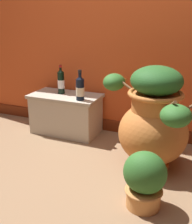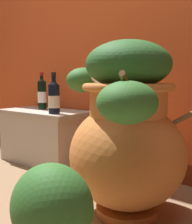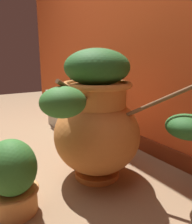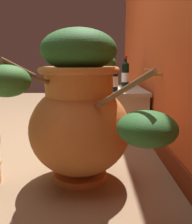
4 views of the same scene
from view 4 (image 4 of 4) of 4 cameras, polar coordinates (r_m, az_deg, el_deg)
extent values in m
plane|color=#896B4C|center=(2.03, -18.62, -8.30)|extent=(7.00, 7.00, 0.00)
cube|color=maroon|center=(1.97, 13.41, -6.73)|extent=(4.40, 0.02, 0.13)
cylinder|color=#B28433|center=(1.82, 13.12, 8.23)|extent=(0.02, 0.10, 0.02)
torus|color=#B28433|center=(1.80, 11.60, 9.23)|extent=(0.06, 0.06, 0.01)
cylinder|color=#C17033|center=(1.51, -3.52, -13.89)|extent=(0.30, 0.30, 0.04)
ellipsoid|color=#C17033|center=(1.42, -3.66, -3.96)|extent=(0.56, 0.56, 0.50)
cylinder|color=#C17033|center=(1.37, -3.79, 6.21)|extent=(0.36, 0.36, 0.15)
torus|color=#C17033|center=(1.37, -3.83, 9.34)|extent=(0.43, 0.43, 0.04)
cylinder|color=brown|center=(1.07, 5.46, 4.50)|extent=(0.29, 0.24, 0.21)
ellipsoid|color=#235623|center=(0.96, 11.37, -3.63)|extent=(0.24, 0.23, 0.13)
cylinder|color=brown|center=(1.26, -15.51, 8.72)|extent=(0.11, 0.21, 0.14)
ellipsoid|color=#2D6628|center=(1.24, -19.38, 6.55)|extent=(0.20, 0.22, 0.15)
cylinder|color=brown|center=(1.65, -0.11, 10.96)|extent=(0.24, 0.11, 0.12)
ellipsoid|color=#2D6628|center=(1.75, 0.87, 10.85)|extent=(0.18, 0.22, 0.14)
ellipsoid|color=#235623|center=(1.37, -3.89, 13.70)|extent=(0.40, 0.40, 0.22)
cube|color=beige|center=(2.40, 5.84, 0.33)|extent=(0.68, 0.37, 0.41)
cube|color=#AEA592|center=(2.37, 5.93, 4.85)|extent=(0.72, 0.39, 0.03)
cylinder|color=black|center=(2.14, 3.88, 7.31)|extent=(0.08, 0.08, 0.20)
cone|color=black|center=(2.13, 3.92, 10.42)|extent=(0.08, 0.08, 0.04)
cylinder|color=black|center=(2.13, 3.93, 11.20)|extent=(0.03, 0.03, 0.09)
cylinder|color=black|center=(2.13, 3.94, 12.04)|extent=(0.04, 0.04, 0.02)
cylinder|color=beige|center=(2.14, 3.87, 6.83)|extent=(0.08, 0.08, 0.08)
cylinder|color=black|center=(2.43, 6.55, 8.00)|extent=(0.07, 0.07, 0.22)
cone|color=black|center=(2.42, 6.62, 10.94)|extent=(0.07, 0.07, 0.04)
cylinder|color=black|center=(2.42, 6.63, 11.49)|extent=(0.03, 0.03, 0.07)
cylinder|color=maroon|center=(2.42, 6.64, 12.04)|extent=(0.03, 0.03, 0.02)
cylinder|color=silver|center=(2.43, 6.54, 7.70)|extent=(0.07, 0.07, 0.09)
camera|label=1|loc=(2.45, -68.76, 17.07)|focal=45.08mm
camera|label=2|loc=(1.37, -62.02, 4.79)|focal=45.26mm
camera|label=3|loc=(0.85, -73.24, 10.44)|focal=34.18mm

